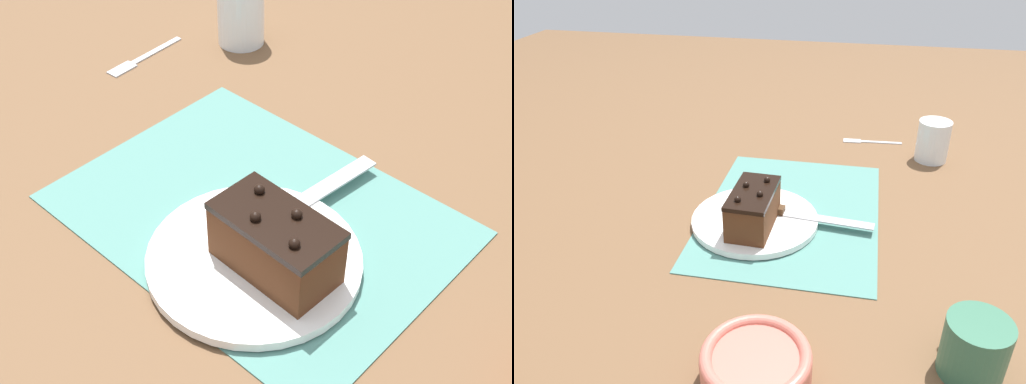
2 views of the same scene
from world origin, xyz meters
The scene contains 7 objects.
ground_plane centered at (0.00, 0.00, 0.00)m, with size 3.00×3.00×0.00m, color brown.
placemat_woven centered at (0.00, 0.00, 0.00)m, with size 0.46×0.34×0.00m, color slate.
cake_plate centered at (-0.05, 0.06, 0.01)m, with size 0.24×0.24×0.01m.
chocolate_cake centered at (-0.08, 0.06, 0.05)m, with size 0.14×0.08×0.08m.
serving_knife centered at (-0.03, 0.01, 0.02)m, with size 0.05×0.25×0.01m.
drinking_glass centered at (0.31, -0.29, 0.05)m, with size 0.08×0.08×0.10m.
dessert_fork centered at (0.38, -0.14, 0.00)m, with size 0.02×0.15×0.01m.
Camera 1 is at (-0.43, 0.46, 0.59)m, focal length 50.00 mm.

